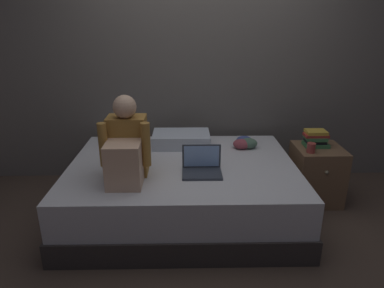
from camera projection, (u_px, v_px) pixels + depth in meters
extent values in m
plane|color=#47382D|center=(206.00, 232.00, 2.91)|extent=(8.00, 8.00, 0.00)
cube|color=#605B56|center=(201.00, 54.00, 3.57)|extent=(5.60, 0.10, 2.70)
cube|color=#332D2B|center=(183.00, 204.00, 3.15)|extent=(2.00, 1.50, 0.20)
cube|color=silver|center=(183.00, 179.00, 3.06)|extent=(1.96, 1.46, 0.31)
cube|color=brown|center=(316.00, 174.00, 3.34)|extent=(0.44, 0.44, 0.55)
sphere|color=gray|center=(327.00, 172.00, 3.09)|extent=(0.04, 0.04, 0.04)
cube|color=olive|center=(128.00, 146.00, 2.73)|extent=(0.30, 0.20, 0.48)
sphere|color=tan|center=(125.00, 107.00, 2.59)|extent=(0.18, 0.18, 0.18)
cube|color=tan|center=(124.00, 165.00, 2.55)|extent=(0.26, 0.24, 0.34)
cylinder|color=olive|center=(103.00, 145.00, 2.58)|extent=(0.07, 0.07, 0.34)
cylinder|color=olive|center=(146.00, 144.00, 2.58)|extent=(0.07, 0.07, 0.34)
cube|color=#333842|center=(202.00, 174.00, 2.77)|extent=(0.32, 0.22, 0.02)
cube|color=#333842|center=(201.00, 156.00, 2.84)|extent=(0.32, 0.01, 0.20)
cube|color=#8CB2EA|center=(201.00, 156.00, 2.84)|extent=(0.29, 0.00, 0.18)
cube|color=silver|center=(181.00, 139.00, 3.41)|extent=(0.56, 0.36, 0.13)
cube|color=#387042|center=(316.00, 145.00, 3.28)|extent=(0.23, 0.15, 0.03)
cube|color=black|center=(315.00, 141.00, 3.28)|extent=(0.18, 0.15, 0.03)
cube|color=#387042|center=(315.00, 138.00, 3.26)|extent=(0.19, 0.16, 0.03)
cube|color=#9E2D28|center=(316.00, 135.00, 3.24)|extent=(0.22, 0.12, 0.02)
cube|color=gold|center=(316.00, 132.00, 3.24)|extent=(0.19, 0.15, 0.03)
cylinder|color=#933833|center=(311.00, 148.00, 3.11)|extent=(0.08, 0.08, 0.09)
ellipsoid|color=#3D4C8E|center=(244.00, 140.00, 3.43)|extent=(0.16, 0.14, 0.09)
ellipsoid|color=#8E3D47|center=(242.00, 144.00, 3.33)|extent=(0.17, 0.14, 0.09)
ellipsoid|color=#4C6B56|center=(248.00, 143.00, 3.35)|extent=(0.18, 0.15, 0.10)
ellipsoid|color=#4C6B56|center=(242.00, 143.00, 3.37)|extent=(0.15, 0.13, 0.08)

